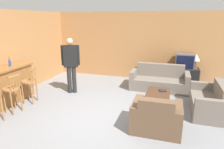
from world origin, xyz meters
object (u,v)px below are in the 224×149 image
Objects in this scene: bar_chair_far at (29,84)px; tv_unit at (183,76)px; bar_chair_mid at (12,92)px; book_on_table at (163,91)px; table_lamp at (196,58)px; person_by_window at (71,62)px; armchair_near at (156,118)px; tv at (185,61)px; loveseat_right at (210,102)px; bottle at (10,62)px; coffee_table at (158,94)px; couch_far at (159,81)px.

tv_unit is (4.24, 2.98, -0.25)m from bar_chair_far.
bar_chair_mid is 4.62× the size of book_on_table.
bar_chair_far is (0.00, 0.65, 0.00)m from bar_chair_mid.
person_by_window is at bearing -153.52° from table_lamp.
bar_chair_mid is at bearing -177.23° from armchair_near.
armchair_near is at bearing -106.43° from table_lamp.
book_on_table is at bearing -115.72° from table_lamp.
tv_unit is at bearing -180.00° from table_lamp.
loveseat_right is at bearing -75.14° from tv.
table_lamp is at bearing 64.28° from book_on_table.
bar_chair_far is at bearing 2.15° from bottle.
person_by_window reaches higher than tv_unit.
armchair_near is (3.58, 0.17, -0.27)m from bar_chair_mid.
bottle is (-4.08, -0.84, 0.81)m from coffee_table.
loveseat_right is 5.72× the size of bottle.
bar_chair_mid is 1.12× the size of coffee_table.
book_on_table is at bearing -106.78° from tv_unit.
bar_chair_far is 1.38m from person_by_window.
bottle is (-0.57, -0.02, 0.60)m from bar_chair_far.
table_lamp is (5.17, 3.00, -0.14)m from bottle.
coffee_table is at bearing -87.30° from couch_far.
couch_far is at bearing 32.95° from bar_chair_far.
loveseat_right is at bearing 45.54° from armchair_near.
couch_far is 1.30m from book_on_table.
tv_unit is 4.77× the size of book_on_table.
bar_chair_mid is 0.69× the size of loveseat_right.
bar_chair_mid is 0.98× the size of armchair_near.
loveseat_right is at bearing 9.22° from bar_chair_far.
couch_far is at bearing 39.94° from bar_chair_mid.
tv is at bearing 31.98° from bottle.
armchair_near is at bearing -87.10° from couch_far.
tv is 0.39m from table_lamp.
tv_unit is 1.95× the size of table_lamp.
bottle is at bearing -168.35° from coffee_table.
armchair_near reaches higher than tv_unit.
table_lamp is at bearing 63.22° from coffee_table.
bar_chair_far is 5.19m from tv_unit.
book_on_table is (-0.61, -2.03, -0.46)m from tv.
bar_chair_mid is at bearing -157.27° from coffee_table.
loveseat_right is (4.82, 1.43, -0.27)m from bar_chair_mid.
bottle is at bearing -149.85° from table_lamp.
person_by_window is at bearing 174.89° from coffee_table.
bottle reaches higher than loveseat_right.
bar_chair_far is 4.62× the size of book_on_table.
armchair_near is 4.27m from bottle.
person_by_window is at bearing 177.69° from book_on_table.
coffee_table is at bearing 13.14° from bar_chair_far.
couch_far is 2.12× the size of coffee_table.
book_on_table is (0.11, 0.13, 0.07)m from coffee_table.
loveseat_right is 1.31m from coffee_table.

